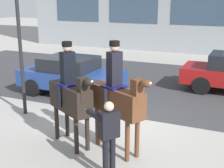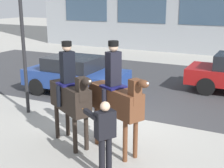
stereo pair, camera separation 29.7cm
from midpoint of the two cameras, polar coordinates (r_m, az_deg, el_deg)
ground_plane at (r=9.49m, az=2.76°, el=-7.04°), size 80.00×80.00×0.00m
road_surface at (r=13.75m, az=10.79°, el=-0.11°), size 25.48×8.50×0.01m
mounted_horse_lead at (r=7.74m, az=-6.54°, el=-1.95°), size 1.67×1.13×2.64m
mounted_horse_companion at (r=7.33m, az=1.91°, el=-2.49°), size 1.82×1.11×2.69m
pedestrian_bystander at (r=6.35m, az=-0.03°, el=-9.09°), size 0.91×0.49×1.68m
street_car_near_lane at (r=12.17m, az=-6.02°, el=1.75°), size 3.91×1.96×1.46m
traffic_light at (r=9.99m, az=-15.44°, el=11.16°), size 0.24×0.29×4.49m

